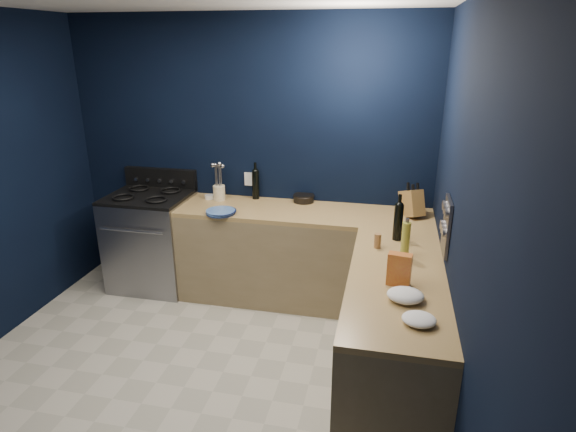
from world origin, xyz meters
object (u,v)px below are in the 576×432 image
(gas_range, at_px, (152,242))
(crouton_bag, at_px, (399,270))
(utensil_crock, at_px, (219,193))
(knife_block, at_px, (412,203))
(plate_stack, at_px, (221,212))

(gas_range, relative_size, crouton_bag, 4.33)
(utensil_crock, height_order, knife_block, knife_block)
(utensil_crock, bearing_deg, crouton_bag, -39.52)
(crouton_bag, bearing_deg, utensil_crock, 149.60)
(knife_block, distance_m, crouton_bag, 1.33)
(utensil_crock, relative_size, crouton_bag, 0.67)
(gas_range, bearing_deg, crouton_bag, -27.67)
(crouton_bag, bearing_deg, knife_block, 94.50)
(knife_block, xyz_separation_m, crouton_bag, (-0.11, -1.33, -0.01))
(gas_range, distance_m, knife_block, 2.54)
(plate_stack, relative_size, utensil_crock, 1.81)
(gas_range, height_order, plate_stack, plate_stack)
(utensil_crock, distance_m, crouton_bag, 2.20)
(utensil_crock, distance_m, knife_block, 1.80)
(plate_stack, xyz_separation_m, utensil_crock, (-0.15, 0.37, 0.06))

